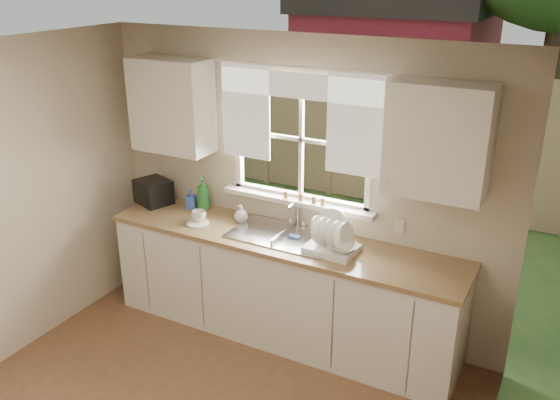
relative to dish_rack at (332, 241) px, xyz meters
The scene contains 19 objects.
room_walls 1.79m from the dish_rack, 104.92° to the right, with size 3.62×4.02×2.50m.
ceiling 2.28m from the dish_rack, 105.49° to the right, with size 3.60×4.00×0.02m, color silver.
window 0.76m from the dish_rack, 142.08° to the left, with size 1.38×0.16×1.06m.
curtains 1.09m from the dish_rack, 146.33° to the left, with size 1.50×0.03×0.81m.
base_cabinets 0.72m from the dish_rack, behind, with size 3.00×0.62×0.87m, color silver.
countertop 0.47m from the dish_rack, behind, with size 3.04×0.65×0.04m, color olive.
upper_cabinet_left 1.83m from the dish_rack, behind, with size 0.70×0.33×0.80m, color silver.
upper_cabinet_right 1.12m from the dish_rack, 14.48° to the left, with size 0.70×0.33×0.80m, color silver.
wall_outlet 0.55m from the dish_rack, 38.66° to the left, with size 0.08×0.01×0.12m, color beige.
sill_jars 0.51m from the dish_rack, 141.58° to the left, with size 0.38×0.04×0.06m.
sink 0.49m from the dish_rack, behind, with size 0.88×0.52×0.40m.
dish_rack is the anchor object (origin of this frame).
bowl 0.12m from the dish_rack, 22.71° to the right, with size 0.21×0.21×0.05m, color beige.
soap_bottle_a 1.39m from the dish_rack, behind, with size 0.12×0.12×0.30m, color #2A8131.
soap_bottle_b 1.49m from the dish_rack, behind, with size 0.08×0.08×0.18m, color blue.
soap_bottle_c 0.93m from the dish_rack, behind, with size 0.12×0.12×0.15m, color beige.
saucer 1.22m from the dish_rack, behind, with size 0.20×0.20×0.01m, color white.
cup 1.24m from the dish_rack, behind, with size 0.12×0.12×0.10m, color silver.
black_appliance 1.86m from the dish_rack, behind, with size 0.30×0.26×0.22m, color black.
Camera 1 is at (2.04, -2.17, 2.98)m, focal length 38.00 mm.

